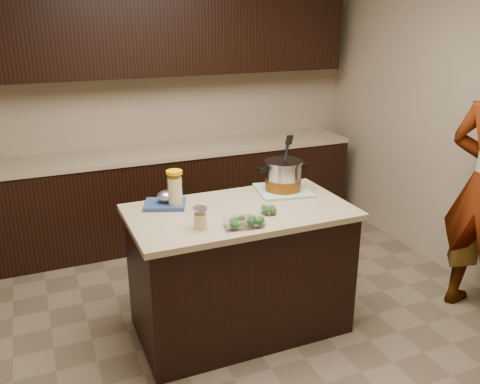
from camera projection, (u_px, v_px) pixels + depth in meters
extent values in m
plane|color=brown|center=(240.00, 326.00, 3.64)|extent=(4.00, 4.00, 0.00)
cube|color=tan|center=(160.00, 97.00, 4.92)|extent=(4.00, 0.04, 2.70)
cube|color=tan|center=(478.00, 118.00, 3.92)|extent=(0.04, 4.00, 2.70)
cube|color=black|center=(172.00, 195.00, 4.97)|extent=(3.60, 0.60, 0.86)
cube|color=tan|center=(170.00, 151.00, 4.82)|extent=(3.60, 0.63, 0.04)
cube|color=black|center=(161.00, 33.00, 4.56)|extent=(3.60, 0.35, 0.75)
cube|color=black|center=(240.00, 273.00, 3.49)|extent=(1.40, 0.75, 0.86)
cube|color=tan|center=(240.00, 212.00, 3.34)|extent=(1.46, 0.81, 0.04)
cube|color=#608F66|center=(283.00, 190.00, 3.65)|extent=(0.42, 0.42, 0.02)
cylinder|color=#B7B7BC|center=(283.00, 176.00, 3.62)|extent=(0.26, 0.26, 0.20)
cylinder|color=brown|center=(283.00, 184.00, 3.64)|extent=(0.26, 0.26, 0.08)
cylinder|color=#B7B7BC|center=(284.00, 162.00, 3.58)|extent=(0.28, 0.28, 0.01)
cube|color=black|center=(263.00, 170.00, 3.54)|extent=(0.06, 0.03, 0.03)
cube|color=black|center=(303.00, 165.00, 3.65)|extent=(0.06, 0.03, 0.03)
cylinder|color=black|center=(286.00, 155.00, 3.54)|extent=(0.02, 0.11, 0.25)
cylinder|color=#D1C280|center=(175.00, 193.00, 3.32)|extent=(0.11, 0.11, 0.21)
cylinder|color=white|center=(175.00, 191.00, 3.32)|extent=(0.13, 0.13, 0.24)
cylinder|color=#F7A205|center=(174.00, 172.00, 3.28)|extent=(0.13, 0.13, 0.02)
cylinder|color=#D1C280|center=(200.00, 221.00, 3.02)|extent=(0.08, 0.08, 0.09)
cylinder|color=white|center=(200.00, 219.00, 3.02)|extent=(0.09, 0.09, 0.12)
cylinder|color=silver|center=(200.00, 208.00, 2.99)|extent=(0.09, 0.09, 0.02)
cylinder|color=silver|center=(269.00, 210.00, 3.25)|extent=(0.13, 0.13, 0.05)
cylinder|color=silver|center=(256.00, 221.00, 3.07)|extent=(0.14, 0.14, 0.06)
cube|color=silver|center=(238.00, 222.00, 3.04)|extent=(0.19, 0.15, 0.06)
cube|color=navy|center=(165.00, 204.00, 3.38)|extent=(0.33, 0.29, 0.03)
ellipsoid|color=silver|center=(167.00, 197.00, 3.37)|extent=(0.14, 0.11, 0.08)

